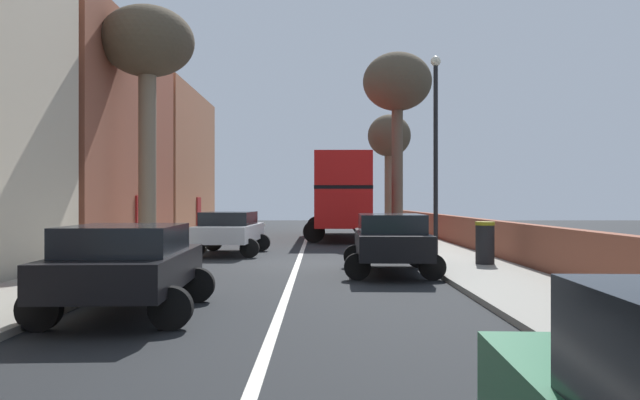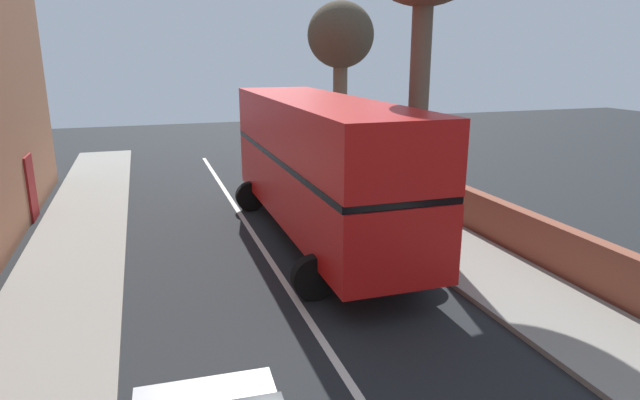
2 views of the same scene
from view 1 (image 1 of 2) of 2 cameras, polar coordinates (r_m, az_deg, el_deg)
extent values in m
plane|color=black|center=(18.92, -2.02, -5.81)|extent=(84.00, 84.00, 0.00)
cube|color=silver|center=(18.92, -2.02, -5.80)|extent=(0.16, 54.00, 0.01)
cube|color=gray|center=(19.70, -16.48, -5.40)|extent=(2.60, 60.00, 0.12)
cube|color=gray|center=(19.36, 12.70, -5.50)|extent=(2.60, 60.00, 0.12)
cube|color=brown|center=(26.57, -20.26, 5.36)|extent=(4.00, 11.52, 8.81)
cube|color=maroon|center=(25.83, -16.03, -1.94)|extent=(0.08, 1.10, 2.10)
cube|color=#9E6647|center=(38.00, -13.96, 3.31)|extent=(4.00, 11.52, 8.27)
cube|color=maroon|center=(37.51, -10.95, -1.36)|extent=(0.08, 1.10, 2.10)
cube|color=brown|center=(19.72, 17.11, -3.76)|extent=(0.36, 54.00, 1.25)
cube|color=red|center=(31.91, 1.88, -0.69)|extent=(2.55, 10.72, 1.70)
cube|color=black|center=(31.91, 1.88, 0.98)|extent=(2.57, 10.61, 0.16)
cube|color=red|center=(31.94, 1.88, 2.47)|extent=(2.55, 10.72, 1.50)
cube|color=black|center=(37.24, 1.65, -0.47)|extent=(2.20, 0.07, 1.19)
cylinder|color=black|center=(35.56, -0.35, -2.32)|extent=(1.00, 0.30, 1.00)
cylinder|color=black|center=(35.63, 3.78, -2.32)|extent=(1.00, 0.30, 1.00)
cylinder|color=black|center=(28.29, -0.51, -2.90)|extent=(1.00, 0.30, 1.00)
cylinder|color=black|center=(28.37, 4.67, -2.89)|extent=(1.00, 0.30, 1.00)
cube|color=black|center=(16.41, 6.44, -3.94)|extent=(1.88, 4.58, 0.61)
cube|color=black|center=(16.15, 6.50, -2.11)|extent=(1.68, 2.54, 0.46)
cylinder|color=black|center=(17.80, 3.22, -5.14)|extent=(0.65, 0.24, 0.64)
cylinder|color=black|center=(17.92, 8.93, -5.10)|extent=(0.65, 0.24, 0.64)
cylinder|color=black|center=(15.01, 3.46, -6.08)|extent=(0.65, 0.24, 0.64)
cylinder|color=black|center=(15.16, 10.22, -6.02)|extent=(0.65, 0.24, 0.64)
cube|color=black|center=(10.88, -17.03, -6.05)|extent=(2.01, 4.11, 0.55)
cube|color=black|center=(10.64, -17.31, -3.45)|extent=(1.79, 2.29, 0.46)
cylinder|color=black|center=(12.38, -19.81, -7.35)|extent=(0.65, 0.25, 0.64)
cylinder|color=black|center=(11.96, -11.07, -7.62)|extent=(0.65, 0.25, 0.64)
cylinder|color=black|center=(10.05, -24.16, -9.05)|extent=(0.65, 0.25, 0.64)
cylinder|color=black|center=(9.52, -13.39, -9.56)|extent=(0.65, 0.25, 0.64)
cube|color=#B7BABF|center=(22.39, -8.13, -2.96)|extent=(2.00, 4.56, 0.57)
cube|color=black|center=(22.15, -8.24, -1.66)|extent=(1.76, 2.54, 0.46)
cylinder|color=black|center=(23.96, -9.64, -3.83)|extent=(0.65, 0.25, 0.64)
cylinder|color=black|center=(23.63, -5.31, -3.89)|extent=(0.65, 0.25, 0.64)
cylinder|color=black|center=(21.26, -11.27, -4.31)|extent=(0.65, 0.25, 0.64)
cylinder|color=black|center=(20.89, -6.39, -4.39)|extent=(0.65, 0.25, 0.64)
cylinder|color=#7A6B56|center=(22.41, -15.41, 3.88)|extent=(0.60, 0.60, 6.63)
ellipsoid|color=#4C4233|center=(23.02, -15.41, 13.75)|extent=(3.22, 3.22, 2.41)
cylinder|color=brown|center=(39.33, 6.36, 1.21)|extent=(0.59, 0.59, 5.32)
ellipsoid|color=#4C4233|center=(39.53, 6.36, 5.85)|extent=(2.68, 2.68, 2.63)
cylinder|color=brown|center=(31.87, 7.08, 3.13)|extent=(0.57, 0.57, 7.11)
ellipsoid|color=#4C4233|center=(32.39, 7.08, 10.65)|extent=(3.47, 3.47, 2.94)
cylinder|color=black|center=(19.95, 10.52, 3.46)|extent=(0.14, 0.14, 6.00)
sphere|color=silver|center=(20.39, 10.52, 12.33)|extent=(0.32, 0.32, 0.32)
cylinder|color=black|center=(18.17, 14.82, -3.95)|extent=(0.52, 0.52, 1.08)
cylinder|color=olive|center=(18.14, 14.82, -2.08)|extent=(0.55, 0.55, 0.10)
camera|label=2|loc=(18.56, -11.19, 10.25)|focal=30.08mm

